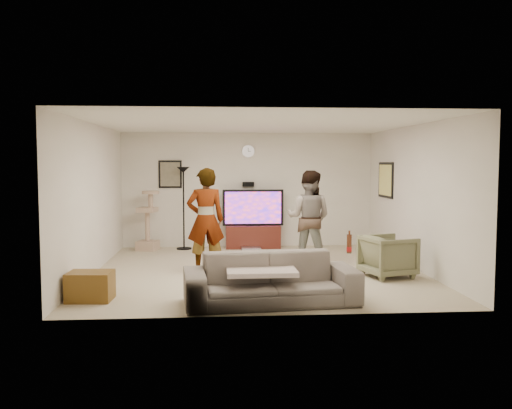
{
  "coord_description": "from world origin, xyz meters",
  "views": [
    {
      "loc": [
        -0.7,
        -9.14,
        1.85
      ],
      "look_at": [
        -0.01,
        0.2,
        1.12
      ],
      "focal_mm": 37.95,
      "sensor_mm": 36.0,
      "label": 1
    }
  ],
  "objects": [
    {
      "name": "tv_screen",
      "position": [
        0.09,
        2.46,
        0.88
      ],
      "size": [
        1.21,
        0.01,
        0.69
      ],
      "primitive_type": "cube",
      "color": "#D1393C",
      "rests_on": "tv"
    },
    {
      "name": "wall_back",
      "position": [
        0.0,
        2.75,
        1.25
      ],
      "size": [
        5.5,
        0.04,
        2.5
      ],
      "primitive_type": "cube",
      "color": "beige",
      "rests_on": "floor"
    },
    {
      "name": "floor_lamp",
      "position": [
        -1.4,
        2.44,
        0.88
      ],
      "size": [
        0.32,
        0.32,
        1.75
      ],
      "primitive_type": "cylinder",
      "color": "black",
      "rests_on": "floor"
    },
    {
      "name": "picture_back",
      "position": [
        -1.7,
        2.73,
        1.6
      ],
      "size": [
        0.42,
        0.03,
        0.52
      ],
      "primitive_type": "cube",
      "color": "#696450",
      "rests_on": "wall_back"
    },
    {
      "name": "beer_bottle",
      "position": [
        1.04,
        -2.2,
        0.78
      ],
      "size": [
        0.06,
        0.06,
        0.25
      ],
      "primitive_type": "cylinder",
      "color": "#572914",
      "rests_on": "sofa"
    },
    {
      "name": "tv_stand",
      "position": [
        0.09,
        2.5,
        0.24
      ],
      "size": [
        1.18,
        0.45,
        0.49
      ],
      "primitive_type": "cube",
      "color": "#421811",
      "rests_on": "floor"
    },
    {
      "name": "throw_blanket",
      "position": [
        -0.12,
        -2.2,
        0.44
      ],
      "size": [
        0.9,
        0.7,
        0.06
      ],
      "primitive_type": "cube",
      "rotation": [
        0.0,
        0.0,
        0.01
      ],
      "color": "beige",
      "rests_on": "sofa"
    },
    {
      "name": "side_table",
      "position": [
        -2.4,
        -1.84,
        0.19
      ],
      "size": [
        0.61,
        0.47,
        0.39
      ],
      "primitive_type": "cube",
      "rotation": [
        0.0,
        0.0,
        -0.06
      ],
      "color": "#583B13",
      "rests_on": "floor"
    },
    {
      "name": "toy_ball",
      "position": [
        -1.07,
        -0.52,
        0.04
      ],
      "size": [
        0.07,
        0.07,
        0.07
      ],
      "primitive_type": "sphere",
      "color": "#00B1AB",
      "rests_on": "floor"
    },
    {
      "name": "sofa",
      "position": [
        0.01,
        -2.2,
        0.33
      ],
      "size": [
        2.33,
        1.08,
        0.66
      ],
      "primitive_type": "imported",
      "rotation": [
        0.0,
        0.0,
        0.09
      ],
      "color": "#6A6159",
      "rests_on": "floor"
    },
    {
      "name": "wall_front",
      "position": [
        0.0,
        -2.75,
        1.25
      ],
      "size": [
        5.5,
        0.04,
        2.5
      ],
      "primitive_type": "cube",
      "color": "beige",
      "rests_on": "floor"
    },
    {
      "name": "wall_right",
      "position": [
        2.75,
        0.0,
        1.25
      ],
      "size": [
        0.04,
        5.5,
        2.5
      ],
      "primitive_type": "cube",
      "color": "beige",
      "rests_on": "floor"
    },
    {
      "name": "wall_left",
      "position": [
        -2.75,
        0.0,
        1.25
      ],
      "size": [
        0.04,
        5.5,
        2.5
      ],
      "primitive_type": "cube",
      "color": "beige",
      "rests_on": "floor"
    },
    {
      "name": "wall_speaker",
      "position": [
        0.0,
        2.69,
        1.38
      ],
      "size": [
        0.25,
        0.1,
        0.1
      ],
      "primitive_type": "cube",
      "color": "black",
      "rests_on": "wall_back"
    },
    {
      "name": "tv",
      "position": [
        0.09,
        2.5,
        0.88
      ],
      "size": [
        1.32,
        0.08,
        0.78
      ],
      "primitive_type": "cube",
      "color": "black",
      "rests_on": "tv_stand"
    },
    {
      "name": "person_left",
      "position": [
        -0.88,
        0.02,
        0.88
      ],
      "size": [
        0.7,
        0.52,
        1.76
      ],
      "primitive_type": "imported",
      "rotation": [
        0.0,
        0.0,
        3.31
      ],
      "color": "#969696",
      "rests_on": "floor"
    },
    {
      "name": "wall_clock",
      "position": [
        0.0,
        2.72,
        2.1
      ],
      "size": [
        0.26,
        0.04,
        0.26
      ],
      "primitive_type": "cylinder",
      "rotation": [
        1.57,
        0.0,
        0.0
      ],
      "color": "silver",
      "rests_on": "wall_back"
    },
    {
      "name": "picture_right",
      "position": [
        2.73,
        1.6,
        1.5
      ],
      "size": [
        0.03,
        0.78,
        0.62
      ],
      "primitive_type": "cube",
      "color": "#F6E972",
      "rests_on": "wall_right"
    },
    {
      "name": "ceiling",
      "position": [
        0.0,
        0.0,
        2.51
      ],
      "size": [
        5.5,
        5.5,
        0.02
      ],
      "primitive_type": "cube",
      "color": "white",
      "rests_on": "wall_back"
    },
    {
      "name": "person_right",
      "position": [
        0.96,
        0.47,
        0.86
      ],
      "size": [
        1.02,
        0.93,
        1.71
      ],
      "primitive_type": "imported",
      "rotation": [
        0.0,
        0.0,
        2.73
      ],
      "color": "navy",
      "rests_on": "floor"
    },
    {
      "name": "armchair",
      "position": [
        2.07,
        -0.67,
        0.34
      ],
      "size": [
        0.92,
        0.9,
        0.68
      ],
      "primitive_type": "imported",
      "rotation": [
        0.0,
        0.0,
        1.85
      ],
      "color": "#626346",
      "rests_on": "floor"
    },
    {
      "name": "console_box",
      "position": [
        0.03,
        2.11,
        0.04
      ],
      "size": [
        0.4,
        0.3,
        0.07
      ],
      "primitive_type": "cube",
      "color": "silver",
      "rests_on": "floor"
    },
    {
      "name": "cat_tree",
      "position": [
        -2.16,
        2.35,
        0.63
      ],
      "size": [
        0.49,
        0.49,
        1.27
      ],
      "primitive_type": "cube",
      "rotation": [
        0.0,
        0.0,
        -0.25
      ],
      "color": "tan",
      "rests_on": "floor"
    },
    {
      "name": "floor",
      "position": [
        0.0,
        0.0,
        -0.01
      ],
      "size": [
        5.5,
        5.5,
        0.02
      ],
      "primitive_type": "cube",
      "color": "tan",
      "rests_on": "ground"
    }
  ]
}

